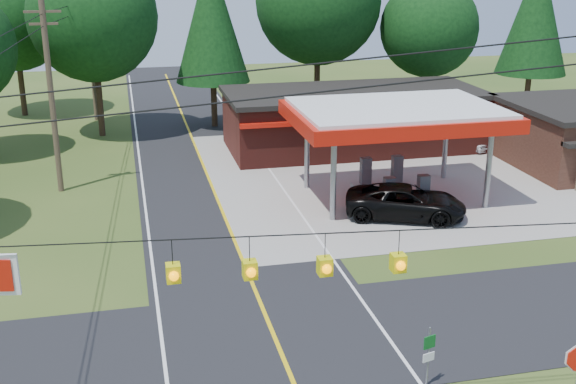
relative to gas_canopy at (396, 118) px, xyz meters
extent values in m
plane|color=#304A1A|center=(-9.00, -13.00, -4.27)|extent=(120.00, 120.00, 0.00)
cube|color=black|center=(-9.00, -13.00, -4.26)|extent=(8.00, 120.00, 0.02)
cube|color=black|center=(-9.00, -13.00, -4.25)|extent=(70.00, 7.00, 0.02)
cube|color=yellow|center=(-9.00, -13.00, -4.24)|extent=(0.15, 110.00, 0.00)
cylinder|color=gray|center=(-4.00, -2.50, -2.17)|extent=(0.28, 0.28, 4.20)
cylinder|color=gray|center=(-4.00, 2.50, -2.17)|extent=(0.28, 0.28, 4.20)
cylinder|color=gray|center=(4.00, -2.50, -2.17)|extent=(0.28, 0.28, 4.20)
cylinder|color=gray|center=(4.00, 2.50, -2.17)|extent=(0.28, 0.28, 4.20)
cube|color=red|center=(0.00, 0.00, 0.08)|extent=(10.60, 7.40, 0.70)
cube|color=white|center=(0.00, 0.00, 0.48)|extent=(10.00, 7.00, 0.25)
cube|color=#9E9B93|center=(0.00, -1.80, -4.14)|extent=(3.20, 0.90, 0.22)
cube|color=#3F3F44|center=(-0.90, -1.80, -3.32)|extent=(0.55, 0.45, 1.50)
cube|color=#3F3F44|center=(0.90, -1.80, -3.32)|extent=(0.55, 0.45, 1.50)
cube|color=#9E9B93|center=(0.00, 1.80, -4.14)|extent=(3.20, 0.90, 0.22)
cube|color=#3F3F44|center=(-0.90, 1.80, -3.32)|extent=(0.55, 0.45, 1.50)
cube|color=#3F3F44|center=(0.90, 1.80, -3.32)|extent=(0.55, 0.45, 1.50)
cube|color=#551E18|center=(1.00, 10.00, -2.52)|extent=(16.00, 7.00, 3.50)
cube|color=black|center=(1.00, 10.00, -0.62)|extent=(16.40, 7.40, 0.30)
cube|color=red|center=(1.00, 6.40, -1.57)|extent=(16.00, 0.50, 0.25)
cylinder|color=#473828|center=(-17.00, 5.00, 0.73)|extent=(0.30, 0.30, 10.00)
cube|color=#473828|center=(-17.00, 5.00, 5.13)|extent=(1.80, 0.12, 0.12)
cube|color=#473828|center=(-17.00, 5.00, 4.53)|extent=(1.40, 0.12, 0.12)
cylinder|color=#473828|center=(-15.50, 22.00, 0.48)|extent=(0.30, 0.30, 9.50)
cube|color=#D6CE0B|center=(-12.55, -18.70, 1.23)|extent=(0.32, 0.32, 0.42)
cube|color=#D6CE0B|center=(-10.85, -18.90, 1.23)|extent=(0.32, 0.32, 0.42)
cube|color=#D6CE0B|center=(-9.15, -19.10, 1.23)|extent=(0.32, 0.32, 0.42)
cube|color=#D6CE0B|center=(-7.45, -19.30, 1.23)|extent=(0.32, 0.32, 0.42)
cylinder|color=#332316|center=(-15.00, 17.00, -1.93)|extent=(0.44, 0.44, 4.68)
sphere|color=black|center=(-15.00, 17.00, 3.79)|extent=(8.58, 8.58, 8.58)
cylinder|color=#332316|center=(-7.00, 18.00, -2.11)|extent=(0.44, 0.44, 4.32)
cone|color=black|center=(-7.00, 18.00, 3.53)|extent=(5.28, 5.28, 9.00)
cylinder|color=#332316|center=(1.00, 19.00, -1.75)|extent=(0.44, 0.44, 5.04)
sphere|color=black|center=(1.00, 19.00, 4.41)|extent=(9.24, 9.24, 9.24)
cylinder|color=#332316|center=(9.00, 17.00, -2.29)|extent=(0.44, 0.44, 3.96)
sphere|color=black|center=(9.00, 17.00, 2.55)|extent=(7.26, 7.26, 7.26)
cylinder|color=#332316|center=(17.00, 16.00, -2.11)|extent=(0.44, 0.44, 4.32)
cone|color=black|center=(17.00, 16.00, 3.53)|extent=(5.28, 5.28, 9.00)
cylinder|color=#332316|center=(-21.00, 25.00, -2.11)|extent=(0.44, 0.44, 4.32)
sphere|color=black|center=(-21.00, 25.00, 3.17)|extent=(7.92, 7.92, 7.92)
imported|color=black|center=(-0.50, -3.00, -3.47)|extent=(7.48, 7.48, 1.59)
imported|color=white|center=(8.00, 8.00, -3.68)|extent=(4.69, 4.69, 1.18)
cylinder|color=gray|center=(-5.20, -16.50, -3.27)|extent=(0.06, 0.06, 1.99)
cube|color=#0C591E|center=(-5.20, -16.54, -2.73)|extent=(0.40, 0.14, 0.41)
cube|color=white|center=(-5.20, -16.54, -3.23)|extent=(0.40, 0.14, 0.27)
camera|label=1|loc=(-13.34, -33.57, 8.11)|focal=45.00mm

